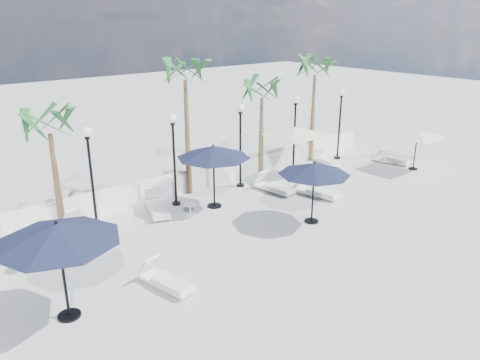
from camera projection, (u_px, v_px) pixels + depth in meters
ground at (286, 264)px, 14.94m from camera, size 100.00×100.00×0.00m
balustrade at (163, 188)px, 20.23m from camera, size 26.00×0.30×1.01m
lamppost_2 at (90, 164)px, 16.73m from camera, size 0.36×0.36×3.84m
lamppost_3 at (174, 147)px, 18.84m from camera, size 0.36×0.36×3.84m
lamppost_4 at (240, 134)px, 20.94m from camera, size 0.36×0.36×3.84m
lamppost_5 at (295, 123)px, 23.05m from camera, size 0.36×0.36×3.84m
lamppost_6 at (340, 114)px, 25.16m from camera, size 0.36×0.36×3.84m
palm_1 at (49, 129)px, 16.29m from camera, size 2.60×2.60×4.70m
palm_2 at (185, 77)px, 19.27m from camera, size 2.60×2.60×6.10m
palm_3 at (262, 95)px, 22.24m from camera, size 2.60×2.60×4.90m
palm_4 at (315, 72)px, 24.21m from camera, size 2.60×2.60×5.70m
lounger_2 at (83, 228)px, 16.90m from camera, size 0.92×2.01×0.72m
lounger_3 at (157, 207)px, 18.72m from camera, size 1.35×2.24×0.80m
lounger_4 at (166, 280)px, 13.59m from camera, size 0.97×1.95×0.70m
lounger_5 at (274, 186)px, 20.99m from camera, size 0.94×2.08×0.75m
lounger_6 at (326, 160)px, 24.94m from camera, size 0.91×1.85×0.67m
lounger_7 at (317, 191)px, 20.46m from camera, size 1.05×2.13×0.76m
lounger_8 at (392, 159)px, 25.02m from camera, size 1.01×1.89×0.68m
side_table_0 at (27, 261)px, 14.50m from camera, size 0.53×0.53×0.51m
side_table_2 at (190, 208)px, 18.52m from camera, size 0.49×0.49×0.48m
parasol_navy_left at (58, 233)px, 11.52m from camera, size 3.13×3.13×2.76m
parasol_navy_mid at (213, 152)px, 18.66m from camera, size 2.99×2.99×2.68m
parasol_navy_right at (314, 169)px, 17.29m from camera, size 2.71×2.71×2.43m
parasol_cream_sq_a at (295, 127)px, 22.69m from camera, size 5.21×5.21×2.56m
parasol_cream_sq_b at (418, 131)px, 23.49m from camera, size 4.38×4.38×2.19m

